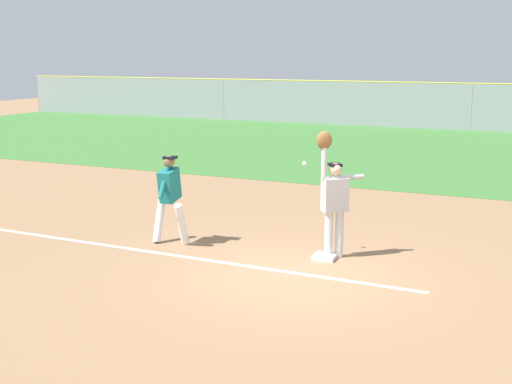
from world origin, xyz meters
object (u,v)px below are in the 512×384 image
at_px(fielder, 334,196).
at_px(runner, 170,193).
at_px(parked_car_tan, 504,113).
at_px(baseball, 304,163).
at_px(first_base, 325,257).
at_px(parked_car_green, 400,110).

distance_m(fielder, runner, 3.14).
relative_size(runner, parked_car_tan, 0.38).
bearing_deg(runner, parked_car_tan, 76.45).
bearing_deg(baseball, parked_car_tan, 86.37).
xyz_separation_m(baseball, parked_car_tan, (1.57, 24.79, -0.99)).
bearing_deg(parked_car_tan, first_base, -96.53).
distance_m(baseball, parked_car_tan, 24.86).
height_order(first_base, runner, runner).
xyz_separation_m(baseball, parked_car_green, (-3.63, 24.68, -0.99)).
height_order(runner, parked_car_green, runner).
bearing_deg(parked_car_green, fielder, -79.66).
distance_m(runner, parked_car_tan, 25.57).
bearing_deg(parked_car_green, runner, -86.82).
xyz_separation_m(runner, baseball, (2.54, 0.45, 0.67)).
height_order(first_base, baseball, baseball).
bearing_deg(baseball, fielder, -1.17).
relative_size(runner, baseball, 23.24).
distance_m(runner, baseball, 2.67).
bearing_deg(baseball, runner, -169.95).
xyz_separation_m(fielder, parked_car_tan, (1.01, 24.80, -0.45)).
height_order(fielder, parked_car_green, fielder).
xyz_separation_m(first_base, parked_car_tan, (1.10, 24.95, 0.63)).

